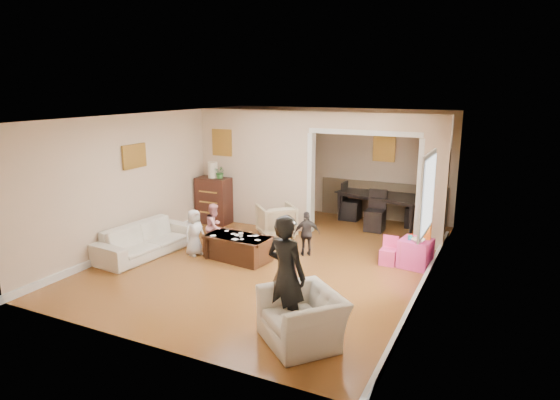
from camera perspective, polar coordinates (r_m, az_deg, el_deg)
The scene contains 27 objects.
floor at distance 9.07m, azimuth -0.56°, elevation -6.73°, with size 7.00×7.00×0.00m, color #9B5728.
partition_left at distance 10.90m, azimuth -2.82°, elevation 3.76°, with size 2.75×0.18×2.60m, color #C5AC90.
partition_right at distance 9.68m, azimuth 17.60°, elevation 1.92°, with size 0.55×0.18×2.60m, color #C5AC90.
partition_header at distance 9.82m, azimuth 10.03°, elevation 9.13°, with size 2.22×0.18×0.35m, color #C5AC90.
window_pane at distance 7.46m, azimuth 17.07°, elevation 0.66°, with size 0.03×0.95×1.10m, color white.
framed_art_partition at distance 11.16m, azimuth -6.84°, elevation 6.75°, with size 0.45×0.03×0.55m, color brown.
framed_art_sofa_wall at distance 9.67m, azimuth -16.81°, elevation 4.97°, with size 0.03×0.55×0.40m, color brown.
framed_art_alcove at distance 11.47m, azimuth 12.18°, elevation 5.97°, with size 0.45×0.03×0.55m, color brown.
sofa at distance 9.47m, azimuth -15.53°, elevation -4.51°, with size 1.98×0.78×0.58m, color beige.
armchair_back at distance 10.22m, azimuth -0.44°, elevation -2.42°, with size 0.72×0.74×0.67m, color tan.
armchair_front at distance 6.14m, azimuth 2.66°, elevation -13.73°, with size 0.99×0.86×0.64m, color beige.
dresser at distance 11.25m, azimuth -7.82°, elevation -0.04°, with size 0.77×0.44×1.06m, color #371710.
table_lamp at distance 11.11m, azimuth -7.93°, elevation 3.53°, with size 0.22×0.22×0.36m, color beige.
potted_plant at distance 11.01m, azimuth -7.06°, elevation 3.30°, with size 0.27×0.23×0.29m, color #32682E.
coffee_table at distance 8.92m, azimuth -4.99°, elevation -5.62°, with size 1.18×0.59×0.44m, color #351B11.
coffee_cup at distance 8.75m, azimuth -4.63°, elevation -4.17°, with size 0.10×0.10×0.09m, color silver.
play_table at distance 8.86m, azimuth 15.69°, elevation -6.05°, with size 0.51×0.51×0.49m, color #FB42AA.
cereal_box at distance 8.82m, azimuth 16.74°, elevation -3.50°, with size 0.20×0.07×0.30m, color yellow.
cyan_cup at distance 8.74m, azimuth 15.10°, elevation -4.30°, with size 0.08×0.08×0.08m, color teal.
toy_block at distance 8.91m, azimuth 15.19°, elevation -4.07°, with size 0.08×0.06×0.05m, color red.
play_bowl at distance 8.65m, azimuth 15.98°, elevation -4.61°, with size 0.23×0.23×0.06m, color white.
dining_table at distance 11.38m, azimuth 12.00°, elevation -1.00°, with size 2.00×1.12×0.70m, color black.
adult_person at distance 6.18m, azimuth 0.73°, elevation -8.79°, with size 0.57×0.38×1.57m, color black.
child_kneel_a at distance 9.19m, azimuth -10.06°, elevation -3.79°, with size 0.43×0.28×0.88m, color silver.
child_kneel_b at distance 9.45m, azimuth -7.73°, elevation -3.12°, with size 0.44×0.34×0.91m, color #D9888C.
child_toddler at distance 9.04m, azimuth 3.18°, elevation -3.99°, with size 0.50×0.21×0.84m, color black.
craft_papers at distance 8.84m, azimuth -4.95°, elevation -4.28°, with size 0.98×0.49×0.00m.
Camera 1 is at (3.81, -7.62, 3.11)m, focal length 31.00 mm.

